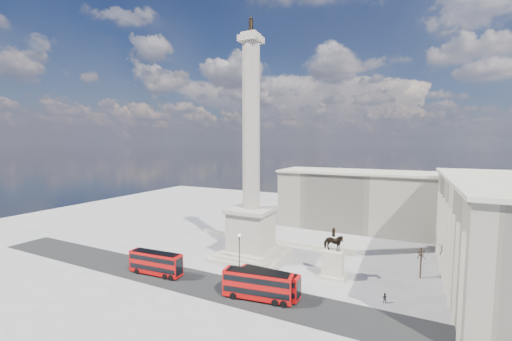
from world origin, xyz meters
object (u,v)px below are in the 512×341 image
object	(u,v)px
nelsons_column	(251,198)
pedestrian_crossing	(295,285)
pedestrian_standing	(384,298)
equestrian_statue	(333,260)
pedestrian_walking	(297,287)
red_bus_b	(258,285)
red_bus_c	(269,283)
red_bus_a	(156,263)
victorian_lamp	(239,249)

from	to	relation	value
nelsons_column	pedestrian_crossing	size ratio (longest dim) A/B	27.00
pedestrian_standing	nelsons_column	bearing A→B (deg)	-17.84
nelsons_column	equestrian_statue	world-z (taller)	nelsons_column
equestrian_statue	pedestrian_walking	distance (m)	9.75
equestrian_statue	pedestrian_crossing	size ratio (longest dim) A/B	5.02
pedestrian_walking	red_bus_b	bearing A→B (deg)	-128.27
pedestrian_walking	pedestrian_crossing	bearing A→B (deg)	135.15
nelsons_column	red_bus_c	world-z (taller)	nelsons_column
red_bus_b	pedestrian_standing	bearing A→B (deg)	15.35
pedestrian_crossing	pedestrian_standing	bearing A→B (deg)	-114.09
nelsons_column	red_bus_b	xyz separation A→B (m)	(9.26, -15.72, -10.57)
nelsons_column	red_bus_a	xyz separation A→B (m)	(-11.89, -15.66, -10.68)
pedestrian_walking	pedestrian_crossing	xyz separation A→B (m)	(-0.56, 0.67, 0.04)
red_bus_c	equestrian_statue	xyz separation A→B (m)	(7.59, 11.47, 1.13)
red_bus_b	pedestrian_standing	xyz separation A→B (m)	(17.80, 7.66, -1.58)
red_bus_b	pedestrian_walking	bearing A→B (deg)	38.20
victorian_lamp	pedestrian_standing	world-z (taller)	victorian_lamp
equestrian_statue	red_bus_c	bearing A→B (deg)	-123.50
equestrian_statue	pedestrian_crossing	distance (m)	9.41
equestrian_statue	pedestrian_standing	bearing A→B (deg)	-32.01
pedestrian_standing	pedestrian_crossing	xyz separation A→B (m)	(-13.72, -2.16, 0.15)
nelsons_column	victorian_lamp	world-z (taller)	nelsons_column
red_bus_c	red_bus_a	bearing A→B (deg)	-173.40
pedestrian_standing	pedestrian_crossing	world-z (taller)	pedestrian_crossing
red_bus_a	pedestrian_crossing	bearing A→B (deg)	8.00
red_bus_a	pedestrian_standing	distance (m)	39.71
victorian_lamp	equestrian_statue	bearing A→B (deg)	17.61
nelsons_column	victorian_lamp	distance (m)	11.55
pedestrian_standing	equestrian_statue	bearing A→B (deg)	-33.26
red_bus_b	pedestrian_walking	size ratio (longest dim) A/B	6.43
red_bus_a	pedestrian_walking	size ratio (longest dim) A/B	6.08
nelsons_column	red_bus_c	xyz separation A→B (m)	(10.31, -13.81, -10.78)
red_bus_c	pedestrian_standing	xyz separation A→B (m)	(16.75, 5.74, -1.37)
red_bus_a	victorian_lamp	size ratio (longest dim) A/B	1.46
red_bus_a	victorian_lamp	distance (m)	15.61
nelsons_column	red_bus_b	world-z (taller)	nelsons_column
red_bus_a	red_bus_b	world-z (taller)	red_bus_b
equestrian_statue	pedestrian_walking	bearing A→B (deg)	-115.10
red_bus_a	pedestrian_crossing	distance (m)	25.84
red_bus_c	equestrian_statue	bearing A→B (deg)	58.33
red_bus_b	red_bus_c	xyz separation A→B (m)	(1.05, 1.92, -0.21)
nelsons_column	pedestrian_walking	size ratio (longest dim) A/B	28.38
nelsons_column	red_bus_b	bearing A→B (deg)	-59.50
pedestrian_standing	pedestrian_crossing	size ratio (longest dim) A/B	0.83
pedestrian_standing	red_bus_c	bearing A→B (deg)	17.69
red_bus_b	pedestrian_crossing	bearing A→B (deg)	45.49
red_bus_a	red_bus_c	xyz separation A→B (m)	(22.20, 1.85, -0.10)
red_bus_b	equestrian_statue	world-z (taller)	equestrian_statue
pedestrian_standing	pedestrian_walking	bearing A→B (deg)	10.91
nelsons_column	red_bus_c	distance (m)	20.33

